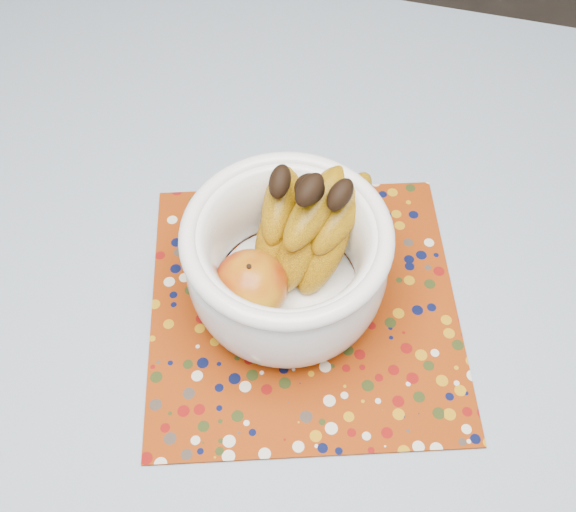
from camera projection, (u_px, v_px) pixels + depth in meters
The scene contains 4 objects.
table at pixel (299, 403), 0.79m from camera, with size 1.20×1.20×0.75m.
tablecloth at pixel (301, 374), 0.72m from camera, with size 1.32×1.32×0.01m, color slate.
placemat at pixel (304, 306), 0.76m from camera, with size 0.34×0.34×0.00m, color maroon.
fruit_bowl at pixel (293, 252), 0.71m from camera, with size 0.21×0.23×0.17m.
Camera 1 is at (0.06, -0.29, 1.43)m, focal length 42.00 mm.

